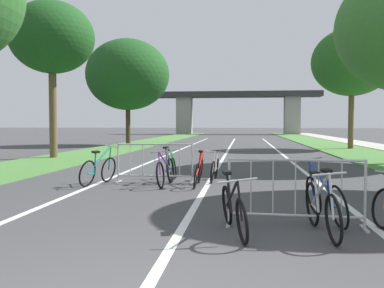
{
  "coord_description": "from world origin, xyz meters",
  "views": [
    {
      "loc": [
        0.92,
        -3.22,
        1.58
      ],
      "look_at": [
        -0.88,
        11.57,
        0.86
      ],
      "focal_mm": 39.87,
      "sensor_mm": 36.0,
      "label": 1
    }
  ],
  "objects_px": {
    "crowd_barrier_second": "(155,164)",
    "bicycle_teal_2": "(99,170)",
    "crowd_barrier_nearest": "(295,194)",
    "bicycle_green_7": "(171,168)",
    "bicycle_silver_8": "(322,209)",
    "bicycle_purple_5": "(166,171)",
    "bicycle_black_3": "(233,210)",
    "tree_left_cypress_far": "(52,38)",
    "tree_left_pine_far": "(128,75)",
    "bicycle_white_1": "(215,169)",
    "bicycle_red_4": "(199,171)",
    "bicycle_blue_0": "(325,198)",
    "tree_right_maple_mid": "(352,62)"
  },
  "relations": [
    {
      "from": "crowd_barrier_second",
      "to": "bicycle_teal_2",
      "type": "relative_size",
      "value": 1.27
    },
    {
      "from": "crowd_barrier_nearest",
      "to": "bicycle_green_7",
      "type": "height_order",
      "value": "crowd_barrier_nearest"
    },
    {
      "from": "bicycle_green_7",
      "to": "bicycle_silver_8",
      "type": "distance_m",
      "value": 6.23
    },
    {
      "from": "bicycle_purple_5",
      "to": "bicycle_green_7",
      "type": "height_order",
      "value": "bicycle_purple_5"
    },
    {
      "from": "bicycle_black_3",
      "to": "bicycle_green_7",
      "type": "relative_size",
      "value": 1.03
    },
    {
      "from": "tree_left_cypress_far",
      "to": "crowd_barrier_second",
      "type": "bearing_deg",
      "value": -49.31
    },
    {
      "from": "crowd_barrier_nearest",
      "to": "bicycle_silver_8",
      "type": "distance_m",
      "value": 0.55
    },
    {
      "from": "tree_left_cypress_far",
      "to": "tree_left_pine_far",
      "type": "height_order",
      "value": "tree_left_pine_far"
    },
    {
      "from": "bicycle_white_1",
      "to": "tree_left_cypress_far",
      "type": "bearing_deg",
      "value": -38.44
    },
    {
      "from": "bicycle_white_1",
      "to": "bicycle_green_7",
      "type": "distance_m",
      "value": 1.2
    },
    {
      "from": "bicycle_red_4",
      "to": "crowd_barrier_second",
      "type": "bearing_deg",
      "value": 160.38
    },
    {
      "from": "bicycle_blue_0",
      "to": "bicycle_teal_2",
      "type": "xyz_separation_m",
      "value": [
        -5.02,
        3.58,
        -0.0
      ]
    },
    {
      "from": "tree_right_maple_mid",
      "to": "bicycle_black_3",
      "type": "height_order",
      "value": "tree_right_maple_mid"
    },
    {
      "from": "bicycle_teal_2",
      "to": "bicycle_blue_0",
      "type": "bearing_deg",
      "value": -21.47
    },
    {
      "from": "bicycle_blue_0",
      "to": "bicycle_black_3",
      "type": "relative_size",
      "value": 1.04
    },
    {
      "from": "tree_left_cypress_far",
      "to": "bicycle_blue_0",
      "type": "bearing_deg",
      "value": -49.02
    },
    {
      "from": "tree_right_maple_mid",
      "to": "bicycle_purple_5",
      "type": "bearing_deg",
      "value": -117.4
    },
    {
      "from": "crowd_barrier_second",
      "to": "bicycle_purple_5",
      "type": "bearing_deg",
      "value": -49.89
    },
    {
      "from": "tree_left_pine_far",
      "to": "bicycle_blue_0",
      "type": "xyz_separation_m",
      "value": [
        9.62,
        -23.11,
        -4.71
      ]
    },
    {
      "from": "bicycle_red_4",
      "to": "bicycle_green_7",
      "type": "bearing_deg",
      "value": 134.17
    },
    {
      "from": "tree_left_cypress_far",
      "to": "crowd_barrier_nearest",
      "type": "height_order",
      "value": "tree_left_cypress_far"
    },
    {
      "from": "tree_right_maple_mid",
      "to": "bicycle_silver_8",
      "type": "height_order",
      "value": "tree_right_maple_mid"
    },
    {
      "from": "bicycle_white_1",
      "to": "crowd_barrier_second",
      "type": "bearing_deg",
      "value": 21.17
    },
    {
      "from": "tree_left_pine_far",
      "to": "bicycle_black_3",
      "type": "bearing_deg",
      "value": -71.2
    },
    {
      "from": "bicycle_green_7",
      "to": "bicycle_silver_8",
      "type": "bearing_deg",
      "value": -62.27
    },
    {
      "from": "crowd_barrier_second",
      "to": "bicycle_purple_5",
      "type": "height_order",
      "value": "crowd_barrier_second"
    },
    {
      "from": "bicycle_black_3",
      "to": "crowd_barrier_nearest",
      "type": "bearing_deg",
      "value": -162.92
    },
    {
      "from": "bicycle_teal_2",
      "to": "bicycle_green_7",
      "type": "xyz_separation_m",
      "value": [
        1.74,
        0.99,
        -0.03
      ]
    },
    {
      "from": "bicycle_white_1",
      "to": "bicycle_red_4",
      "type": "xyz_separation_m",
      "value": [
        -0.34,
        -0.98,
        0.03
      ]
    },
    {
      "from": "tree_right_maple_mid",
      "to": "bicycle_white_1",
      "type": "bearing_deg",
      "value": -115.37
    },
    {
      "from": "crowd_barrier_second",
      "to": "bicycle_black_3",
      "type": "xyz_separation_m",
      "value": [
        2.21,
        -5.07,
        -0.16
      ]
    },
    {
      "from": "bicycle_blue_0",
      "to": "crowd_barrier_nearest",
      "type": "bearing_deg",
      "value": -151.57
    },
    {
      "from": "bicycle_black_3",
      "to": "bicycle_purple_5",
      "type": "relative_size",
      "value": 0.98
    },
    {
      "from": "bicycle_purple_5",
      "to": "bicycle_red_4",
      "type": "bearing_deg",
      "value": -175.74
    },
    {
      "from": "crowd_barrier_nearest",
      "to": "bicycle_red_4",
      "type": "height_order",
      "value": "crowd_barrier_nearest"
    },
    {
      "from": "tree_left_pine_far",
      "to": "crowd_barrier_nearest",
      "type": "height_order",
      "value": "tree_left_pine_far"
    },
    {
      "from": "tree_left_pine_far",
      "to": "bicycle_red_4",
      "type": "bearing_deg",
      "value": -69.66
    },
    {
      "from": "tree_right_maple_mid",
      "to": "bicycle_silver_8",
      "type": "bearing_deg",
      "value": -104.53
    },
    {
      "from": "bicycle_blue_0",
      "to": "bicycle_white_1",
      "type": "xyz_separation_m",
      "value": [
        -2.08,
        4.67,
        -0.04
      ]
    },
    {
      "from": "bicycle_blue_0",
      "to": "crowd_barrier_second",
      "type": "bearing_deg",
      "value": 121.16
    },
    {
      "from": "tree_left_pine_far",
      "to": "bicycle_purple_5",
      "type": "relative_size",
      "value": 4.44
    },
    {
      "from": "bicycle_red_4",
      "to": "bicycle_silver_8",
      "type": "xyz_separation_m",
      "value": [
        2.23,
        -4.53,
        0.01
      ]
    },
    {
      "from": "tree_right_maple_mid",
      "to": "crowd_barrier_second",
      "type": "relative_size",
      "value": 3.55
    },
    {
      "from": "tree_left_cypress_far",
      "to": "crowd_barrier_nearest",
      "type": "bearing_deg",
      "value": -51.53
    },
    {
      "from": "tree_left_cypress_far",
      "to": "bicycle_silver_8",
      "type": "distance_m",
      "value": 16.3
    },
    {
      "from": "bicycle_teal_2",
      "to": "bicycle_purple_5",
      "type": "distance_m",
      "value": 1.74
    },
    {
      "from": "bicycle_black_3",
      "to": "bicycle_red_4",
      "type": "height_order",
      "value": "bicycle_red_4"
    },
    {
      "from": "bicycle_red_4",
      "to": "bicycle_silver_8",
      "type": "relative_size",
      "value": 0.96
    },
    {
      "from": "bicycle_blue_0",
      "to": "bicycle_black_3",
      "type": "distance_m",
      "value": 1.72
    },
    {
      "from": "crowd_barrier_second",
      "to": "bicycle_blue_0",
      "type": "bearing_deg",
      "value": -48.53
    }
  ]
}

